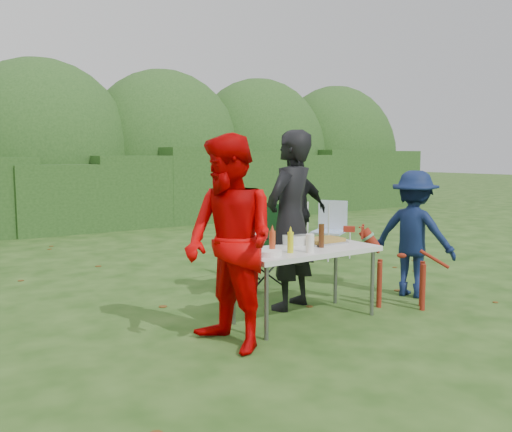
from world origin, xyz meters
TOP-DOWN VIEW (x-y plane):
  - ground at (0.00, 0.00)m, footprint 80.00×80.00m
  - hedge_row at (0.00, 8.00)m, footprint 22.00×1.40m
  - shrub_backdrop at (0.00, 9.60)m, footprint 20.00×2.60m
  - folding_table at (0.25, -0.07)m, footprint 1.50×0.70m
  - person_cook at (0.39, 0.36)m, footprint 0.83×0.68m
  - person_red_jacket at (-0.81, -0.35)m, footprint 0.80×0.97m
  - person_black_puffy at (1.80, 2.01)m, footprint 1.03×0.55m
  - child at (1.92, -0.06)m, footprint 0.86×1.10m
  - dog at (1.43, -0.31)m, footprint 0.89×0.93m
  - camping_chair at (0.56, 1.30)m, footprint 0.73×0.73m
  - lawn_chair at (2.70, 2.29)m, footprint 0.76×0.76m
  - food_tray at (0.60, 0.05)m, footprint 0.45×0.30m
  - focaccia_bread at (0.60, 0.05)m, footprint 0.40×0.26m
  - mustard_bottle at (-0.03, -0.19)m, footprint 0.06×0.06m
  - ketchup_bottle at (-0.21, -0.14)m, footprint 0.06×0.06m
  - beer_bottle at (0.41, -0.14)m, footprint 0.06×0.06m
  - paper_towel_roll at (-0.27, 0.05)m, footprint 0.12×0.12m
  - cup_stack at (0.13, -0.29)m, footprint 0.08×0.08m
  - pasta_bowl at (0.31, 0.18)m, footprint 0.26×0.26m
  - plate_stack at (-0.29, -0.20)m, footprint 0.24×0.24m

SIDE VIEW (x-z plane):
  - ground at x=0.00m, z-range 0.00..0.00m
  - dog at x=1.43m, z-range 0.00..0.87m
  - lawn_chair at x=2.70m, z-range 0.00..0.93m
  - camping_chair at x=0.56m, z-range 0.00..1.07m
  - folding_table at x=0.25m, z-range 0.32..1.06m
  - child at x=1.92m, z-range 0.00..1.49m
  - food_tray at x=0.60m, z-range 0.74..0.76m
  - plate_stack at x=-0.29m, z-range 0.74..0.79m
  - focaccia_bread at x=0.60m, z-range 0.76..0.80m
  - pasta_bowl at x=0.31m, z-range 0.74..0.84m
  - cup_stack at x=0.13m, z-range 0.74..0.92m
  - mustard_bottle at x=-0.03m, z-range 0.74..0.94m
  - person_black_puffy at x=1.80m, z-range 0.00..1.68m
  - hedge_row at x=0.00m, z-range 0.00..1.70m
  - ketchup_bottle at x=-0.21m, z-range 0.74..0.96m
  - beer_bottle at x=0.41m, z-range 0.74..0.98m
  - paper_towel_roll at x=-0.27m, z-range 0.74..1.00m
  - person_red_jacket at x=-0.81m, z-range 0.00..1.86m
  - person_cook at x=0.39m, z-range 0.00..1.94m
  - shrub_backdrop at x=0.00m, z-range 0.00..3.20m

